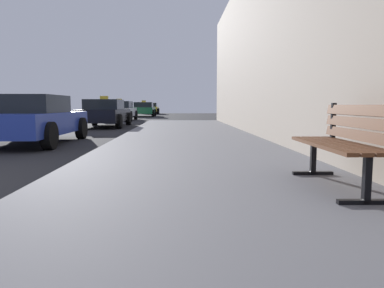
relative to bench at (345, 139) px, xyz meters
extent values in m
cube|color=slate|center=(-1.39, 0.64, -0.58)|extent=(4.00, 32.00, 0.15)
cube|color=brown|center=(-0.28, 0.01, -0.06)|extent=(0.15, 1.56, 0.04)
cube|color=brown|center=(-0.15, 0.00, -0.06)|extent=(0.15, 1.56, 0.04)
cube|color=brown|center=(-0.03, 0.00, -0.06)|extent=(0.15, 1.56, 0.04)
cube|color=brown|center=(0.10, 0.00, -0.06)|extent=(0.15, 1.56, 0.04)
cube|color=brown|center=(0.13, 0.00, 0.04)|extent=(0.09, 1.56, 0.11)
cube|color=brown|center=(0.13, 0.00, 0.17)|extent=(0.09, 1.56, 0.11)
cube|color=brown|center=(0.13, 0.00, 0.30)|extent=(0.09, 1.56, 0.11)
cube|color=black|center=(-0.11, -0.65, -0.28)|extent=(0.06, 0.06, 0.45)
cube|color=black|center=(-0.11, -0.65, -0.49)|extent=(0.50, 0.07, 0.04)
cube|color=black|center=(-0.07, 0.66, -0.28)|extent=(0.06, 0.06, 0.45)
cube|color=black|center=(-0.07, 0.66, -0.49)|extent=(0.50, 0.07, 0.04)
cube|color=black|center=(0.16, 0.65, 0.16)|extent=(0.05, 0.05, 0.44)
cube|color=#233899|center=(-5.58, 5.83, -0.11)|extent=(1.79, 4.15, 0.55)
cube|color=black|center=(-5.58, 5.62, 0.39)|extent=(1.58, 1.87, 0.45)
cylinder|color=black|center=(-6.47, 7.16, -0.34)|extent=(0.22, 0.64, 0.64)
cylinder|color=black|center=(-4.68, 7.16, -0.34)|extent=(0.22, 0.64, 0.64)
cylinder|color=black|center=(-4.68, 4.50, -0.34)|extent=(0.22, 0.64, 0.64)
cube|color=black|center=(-5.16, 13.13, -0.11)|extent=(1.72, 4.52, 0.55)
cube|color=black|center=(-5.16, 12.90, 0.39)|extent=(1.51, 2.03, 0.45)
cube|color=yellow|center=(-5.16, 12.90, 0.69)|extent=(0.36, 0.14, 0.16)
cylinder|color=black|center=(-6.01, 14.58, -0.34)|extent=(0.22, 0.64, 0.64)
cylinder|color=black|center=(-4.30, 14.58, -0.34)|extent=(0.22, 0.64, 0.64)
cylinder|color=black|center=(-6.01, 11.68, -0.34)|extent=(0.22, 0.64, 0.64)
cylinder|color=black|center=(-4.30, 11.68, -0.34)|extent=(0.22, 0.64, 0.64)
cube|color=white|center=(-5.65, 20.24, -0.11)|extent=(1.75, 4.48, 0.55)
cube|color=black|center=(-5.65, 20.02, 0.39)|extent=(1.54, 2.02, 0.45)
cube|color=yellow|center=(-5.65, 20.02, 0.69)|extent=(0.36, 0.14, 0.16)
cylinder|color=black|center=(-6.53, 21.68, -0.34)|extent=(0.22, 0.64, 0.64)
cylinder|color=black|center=(-4.77, 21.68, -0.34)|extent=(0.22, 0.64, 0.64)
cylinder|color=black|center=(-6.53, 18.81, -0.34)|extent=(0.22, 0.64, 0.64)
cylinder|color=black|center=(-4.77, 18.81, -0.34)|extent=(0.22, 0.64, 0.64)
cube|color=#196638|center=(-4.82, 28.40, -0.11)|extent=(1.77, 4.29, 0.55)
cube|color=black|center=(-4.82, 28.18, 0.39)|extent=(1.56, 1.93, 0.45)
cube|color=yellow|center=(-4.82, 28.18, 0.69)|extent=(0.36, 0.14, 0.16)
cylinder|color=black|center=(-5.71, 29.77, -0.34)|extent=(0.22, 0.64, 0.64)
cylinder|color=black|center=(-3.93, 29.77, -0.34)|extent=(0.22, 0.64, 0.64)
cylinder|color=black|center=(-5.71, 27.02, -0.34)|extent=(0.22, 0.64, 0.64)
cylinder|color=black|center=(-3.93, 27.02, -0.34)|extent=(0.22, 0.64, 0.64)
cube|color=yellow|center=(-5.00, 38.05, -0.11)|extent=(1.70, 4.17, 0.55)
cube|color=black|center=(-5.00, 37.84, 0.39)|extent=(1.50, 1.88, 0.45)
cylinder|color=black|center=(-5.85, 39.38, -0.34)|extent=(0.22, 0.64, 0.64)
cylinder|color=black|center=(-4.15, 39.38, -0.34)|extent=(0.22, 0.64, 0.64)
cylinder|color=black|center=(-5.85, 36.71, -0.34)|extent=(0.22, 0.64, 0.64)
cylinder|color=black|center=(-4.15, 36.71, -0.34)|extent=(0.22, 0.64, 0.64)
camera|label=1|loc=(-1.75, -3.61, 0.35)|focal=33.01mm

